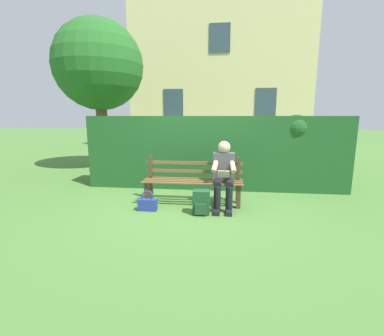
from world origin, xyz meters
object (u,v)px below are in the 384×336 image
tree (96,68)px  handbag (148,204)px  person_seated (224,173)px  park_bench (193,181)px  backpack (201,203)px

tree → handbag: bearing=124.2°
person_seated → tree: size_ratio=0.27×
park_bench → tree: (3.28, -3.23, 2.59)m
person_seated → backpack: person_seated is taller
handbag → park_bench: bearing=-144.9°
park_bench → person_seated: size_ratio=1.55×
park_bench → handbag: size_ratio=5.15×
tree → handbag: 5.38m
tree → handbag: tree is taller
tree → backpack: tree is taller
person_seated → tree: bearing=-41.4°
tree → person_seated: bearing=138.6°
person_seated → handbag: person_seated is taller
handbag → backpack: bearing=176.0°
backpack → handbag: size_ratio=1.14×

